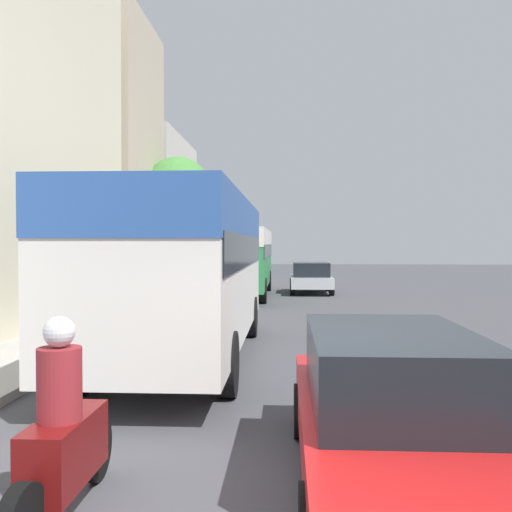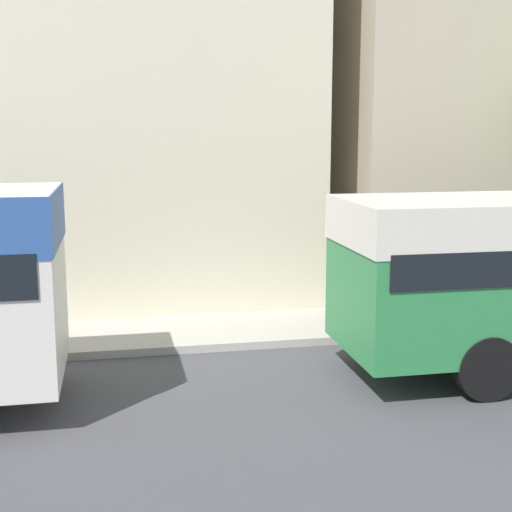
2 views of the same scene
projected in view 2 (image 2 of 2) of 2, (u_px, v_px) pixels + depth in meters
name	position (u px, v px, depth m)	size (l,w,h in m)	color
building_midblock	(103.00, 48.00, 16.58)	(5.84, 9.34, 11.77)	beige
building_far_terrace	(450.00, 45.00, 18.51)	(6.39, 6.53, 12.35)	#BCAD93
pedestrian_near_curb	(474.00, 276.00, 15.02)	(0.37, 0.37, 1.60)	#232838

